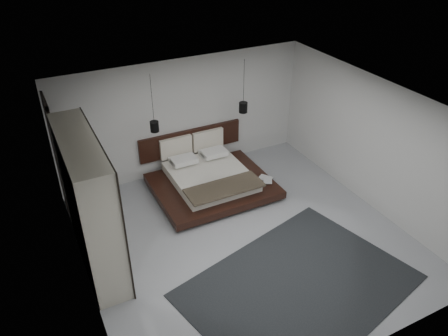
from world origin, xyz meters
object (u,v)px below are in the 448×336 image
bed (209,178)px  pendant_right (243,107)px  wardrobe (89,204)px  pendant_left (155,126)px  lattice_screen (58,160)px  rug (299,286)px

bed → pendant_right: bearing=20.2°
pendant_right → wardrobe: 4.22m
pendant_left → pendant_right: 2.14m
lattice_screen → wardrobe: lattice_screen is taller
wardrobe → rug: wardrobe is taller
bed → rug: 3.47m
lattice_screen → pendant_left: (2.01, -0.14, 0.36)m
bed → pendant_left: size_ratio=2.06×
rug → pendant_left: bearing=106.8°
pendant_left → rug: 4.34m
lattice_screen → wardrobe: (0.25, -1.72, -0.05)m
bed → pendant_right: 1.80m
pendant_left → rug: pendant_left is taller
rug → lattice_screen: bearing=128.5°
pendant_right → rug: 4.30m
rug → wardrobe: bearing=142.1°
pendant_right → rug: bearing=-104.2°
lattice_screen → pendant_right: pendant_right is taller
pendant_left → rug: (1.16, -3.85, -1.65)m
pendant_left → rug: bearing=-73.2°
lattice_screen → rug: bearing=-51.5°
pendant_left → wardrobe: size_ratio=0.50×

